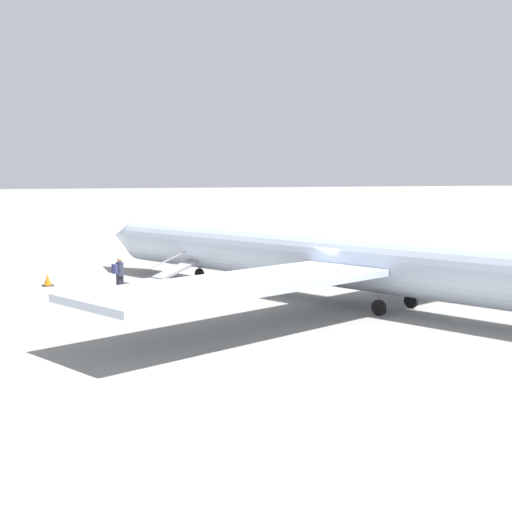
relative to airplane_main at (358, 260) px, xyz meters
The scene contains 5 objects.
ground_plane 2.22m from the airplane_main, 19.79° to the left, with size 600.00×600.00×0.00m, color gray.
airplane_main is the anchor object (origin of this frame).
boarding_stairs 10.59m from the airplane_main, 41.14° to the left, with size 2.33×4.12×1.67m.
passenger 11.24m from the airplane_main, 49.38° to the left, with size 0.43×0.57×1.74m.
traffic_cone_near_stairs 15.97m from the airplane_main, 44.79° to the left, with size 0.53×0.53×0.58m.
Camera 1 is at (-26.38, 16.19, 5.50)m, focal length 50.00 mm.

